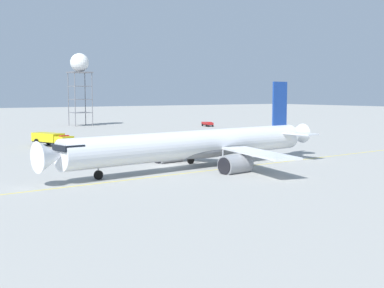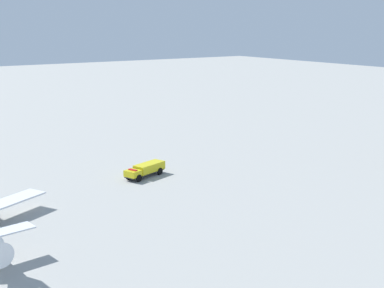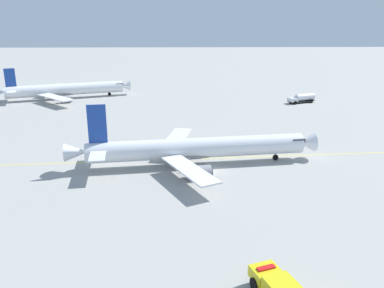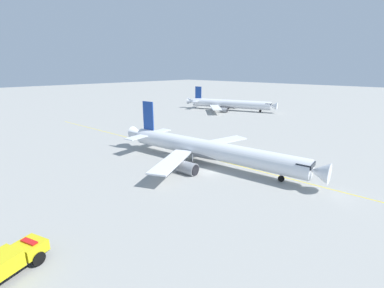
# 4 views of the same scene
# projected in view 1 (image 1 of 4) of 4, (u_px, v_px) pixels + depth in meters

# --- Properties ---
(ground_plane) EXTENTS (600.00, 600.00, 0.00)m
(ground_plane) POSITION_uv_depth(u_px,v_px,m) (165.00, 166.00, 72.39)
(ground_plane) COLOR #9E9E99
(airliner_main) EXTENTS (31.86, 45.77, 11.97)m
(airliner_main) POSITION_uv_depth(u_px,v_px,m) (199.00, 146.00, 71.07)
(airliner_main) COLOR white
(airliner_main) RESTS_ON ground_plane
(fire_tender_truck) EXTENTS (9.62, 5.57, 2.50)m
(fire_tender_truck) POSITION_uv_depth(u_px,v_px,m) (52.00, 138.00, 99.02)
(fire_tender_truck) COLOR #232326
(fire_tender_truck) RESTS_ON ground_plane
(ops_pickup_truck) EXTENTS (5.33, 3.11, 1.41)m
(ops_pickup_truck) POSITION_uv_depth(u_px,v_px,m) (207.00, 124.00, 158.41)
(ops_pickup_truck) COLOR #232326
(ops_pickup_truck) RESTS_ON ground_plane
(radar_tower) EXTENTS (6.30, 6.30, 22.01)m
(radar_tower) POSITION_uv_depth(u_px,v_px,m) (80.00, 67.00, 160.05)
(radar_tower) COLOR slate
(radar_tower) RESTS_ON ground_plane
(taxiway_centreline) EXTENTS (9.76, 135.48, 0.01)m
(taxiway_centreline) POSITION_uv_depth(u_px,v_px,m) (217.00, 170.00, 69.25)
(taxiway_centreline) COLOR yellow
(taxiway_centreline) RESTS_ON ground_plane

